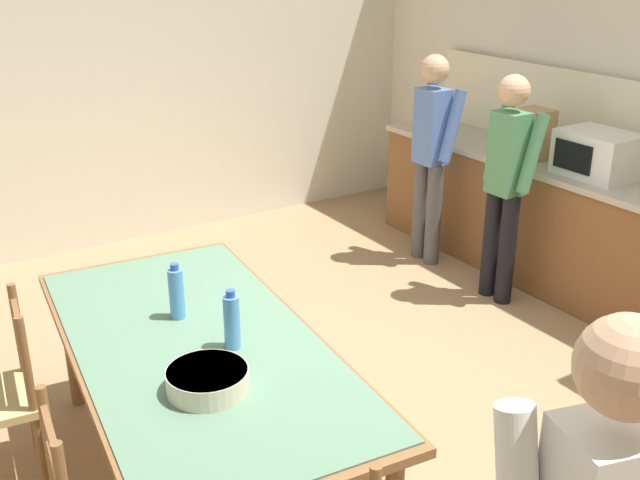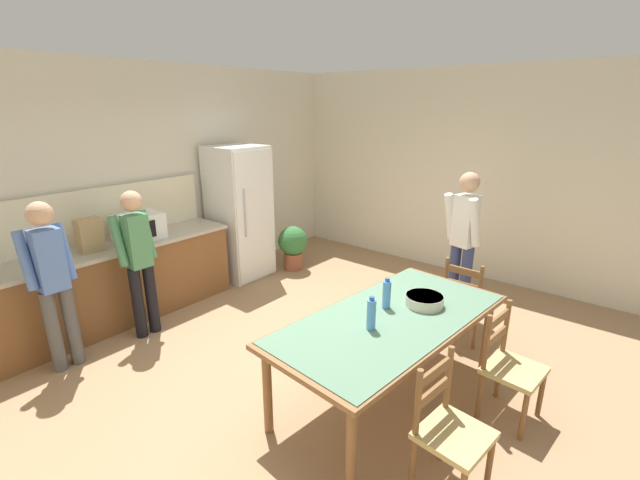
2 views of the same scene
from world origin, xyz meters
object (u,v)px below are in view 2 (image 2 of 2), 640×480
Objects in this scene: serving_bowl at (424,300)px; potted_plant at (293,245)px; person_at_counter at (138,257)px; person_at_sink at (52,278)px; paper_bag at (90,235)px; bottle_near_centre at (371,314)px; chair_side_near_left at (449,431)px; bottle_off_centre at (387,294)px; chair_head_end at (466,300)px; chair_side_near_right at (510,367)px; refrigerator at (240,213)px; person_by_table at (463,237)px; dining_table at (391,325)px; microwave at (138,227)px.

serving_bowl reaches higher than potted_plant.
person_at_counter is (-1.10, 2.69, 0.08)m from serving_bowl.
person_at_sink is at bearing 88.57° from person_at_counter.
bottle_near_centre is (0.71, -3.07, -0.20)m from paper_bag.
chair_side_near_left is at bearing -163.58° from person_at_sink.
bottle_off_centre is at bearing 13.82° from bottle_near_centre.
paper_bag is 4.02m from chair_head_end.
bottle_off_centre is at bearing 112.24° from chair_side_near_right.
person_at_counter is at bearing -91.43° from person_at_sink.
bottle_near_centre is at bearing -113.43° from refrigerator.
bottle_near_centre is 0.30× the size of chair_side_near_left.
chair_side_near_right is 0.96m from chair_side_near_left.
person_by_table reaches higher than chair_side_near_left.
person_at_counter is at bearing 105.82° from dining_table.
person_at_sink is 0.95× the size of person_by_table.
person_by_table is at bearing -85.06° from potted_plant.
bottle_off_centre is at bearing 81.00° from chair_head_end.
person_by_table reaches higher than bottle_off_centre.
person_at_counter is at bearing -120.53° from microwave.
chair_side_near_left is at bearing -179.58° from chair_side_near_right.
refrigerator reaches higher than chair_side_near_left.
paper_bag is at bearing 170.62° from potted_plant.
person_by_table is at bearing -73.79° from refrigerator.
bottle_off_centre reaches higher than chair_side_near_left.
paper_bag is 3.16m from bottle_near_centre.
bottle_near_centre is 0.30× the size of chair_side_near_right.
bottle_off_centre is 1.33m from chair_head_end.
person_at_sink is at bearing 123.69° from bottle_off_centre.
dining_table is at bearing 86.85° from chair_head_end.
chair_side_near_left is (-0.91, -0.65, -0.37)m from serving_bowl.
chair_side_near_left is 3.37m from person_at_counter.
person_at_counter is 2.48m from potted_plant.
microwave reaches higher than chair_side_near_left.
potted_plant is (2.42, 0.07, -0.51)m from person_at_counter.
bottle_near_centre is 1.68m from chair_head_end.
bottle_near_centre is 0.65m from serving_bowl.
refrigerator is 4.19m from chair_side_near_left.
bottle_near_centre is at bearing 133.28° from chair_side_near_right.
chair_side_near_left is at bearing -83.73° from paper_bag.
serving_bowl is (-0.70, -3.19, -0.12)m from refrigerator.
person_by_table is at bearing 3.90° from bottle_near_centre.
person_at_counter is at bearing 109.01° from bottle_off_centre.
bottle_near_centre is 0.16× the size of person_by_table.
dining_table is 0.97m from chair_side_near_right.
dining_table is 3.03m from person_at_sink.
person_by_table is (2.88, -2.92, -0.13)m from paper_bag.
refrigerator is 1.49m from microwave.
microwave is 1.23m from person_at_sink.
microwave is at bearing -36.57° from person_by_table.
person_by_table reaches higher than paper_bag.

